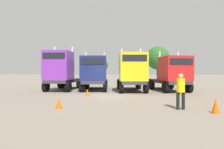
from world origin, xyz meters
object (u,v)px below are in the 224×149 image
at_px(traffic_cone_far, 87,93).
at_px(semi_truck_navy, 94,73).
at_px(semi_truck_purple, 61,71).
at_px(traffic_cone_mid, 59,103).
at_px(semi_truck_yellow, 132,72).
at_px(visitor_in_hivis, 181,89).
at_px(semi_truck_red, 172,73).
at_px(traffic_cone_near, 216,106).

bearing_deg(traffic_cone_far, semi_truck_navy, 97.16).
xyz_separation_m(semi_truck_purple, traffic_cone_mid, (3.76, -8.16, -1.72)).
bearing_deg(semi_truck_yellow, visitor_in_hivis, 10.57).
relative_size(visitor_in_hivis, traffic_cone_mid, 3.12).
xyz_separation_m(semi_truck_red, traffic_cone_far, (-7.05, -4.51, -1.47)).
bearing_deg(traffic_cone_far, semi_truck_red, 32.61).
bearing_deg(semi_truck_purple, traffic_cone_far, 44.30).
xyz_separation_m(semi_truck_navy, semi_truck_red, (7.54, 0.67, -0.01)).
bearing_deg(semi_truck_yellow, semi_truck_navy, -102.73).
height_order(traffic_cone_mid, traffic_cone_far, traffic_cone_mid).
distance_m(traffic_cone_mid, traffic_cone_far, 4.80).
relative_size(semi_truck_purple, traffic_cone_far, 11.11).
height_order(semi_truck_purple, traffic_cone_mid, semi_truck_purple).
xyz_separation_m(semi_truck_red, traffic_cone_mid, (-7.08, -9.32, -1.46)).
relative_size(traffic_cone_near, traffic_cone_far, 1.29).
distance_m(semi_truck_purple, semi_truck_navy, 3.36).
xyz_separation_m(semi_truck_red, traffic_cone_near, (0.54, -9.09, -1.39)).
xyz_separation_m(traffic_cone_mid, traffic_cone_far, (0.03, 4.80, -0.01)).
bearing_deg(traffic_cone_far, semi_truck_yellow, 48.25).
xyz_separation_m(semi_truck_yellow, traffic_cone_far, (-3.28, -3.67, -1.63)).
bearing_deg(traffic_cone_far, semi_truck_purple, 138.48).
relative_size(semi_truck_purple, visitor_in_hivis, 3.38).
distance_m(semi_truck_navy, traffic_cone_far, 4.14).
bearing_deg(traffic_cone_mid, traffic_cone_far, 89.65).
distance_m(semi_truck_navy, semi_truck_red, 7.57).
xyz_separation_m(visitor_in_hivis, traffic_cone_near, (1.42, -0.62, -0.70)).
height_order(semi_truck_yellow, traffic_cone_mid, semi_truck_yellow).
bearing_deg(traffic_cone_far, visitor_in_hivis, -32.63).
bearing_deg(visitor_in_hivis, semi_truck_yellow, 8.88).
bearing_deg(semi_truck_red, traffic_cone_far, -73.74).
distance_m(semi_truck_yellow, traffic_cone_far, 5.19).
height_order(semi_truck_red, traffic_cone_near, semi_truck_red).
bearing_deg(traffic_cone_far, traffic_cone_mid, -90.35).
xyz_separation_m(semi_truck_navy, traffic_cone_near, (8.07, -8.42, -1.40)).
xyz_separation_m(semi_truck_navy, traffic_cone_far, (0.48, -3.84, -1.48)).
bearing_deg(semi_truck_navy, semi_truck_purple, -92.11).
height_order(semi_truck_purple, semi_truck_navy, semi_truck_purple).
bearing_deg(semi_truck_navy, semi_truck_yellow, 77.08).
bearing_deg(semi_truck_red, traffic_cone_near, -12.97).
xyz_separation_m(semi_truck_purple, visitor_in_hivis, (9.97, -7.31, -0.95)).
relative_size(semi_truck_purple, semi_truck_yellow, 0.94).
distance_m(visitor_in_hivis, traffic_cone_far, 7.37).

